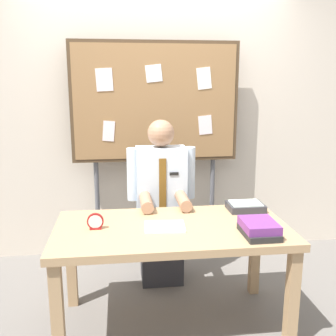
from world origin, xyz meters
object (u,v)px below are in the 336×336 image
(book_stack, at_px, (259,228))
(bulletin_board, at_px, (155,105))
(desk_clock, at_px, (95,222))
(desk, at_px, (172,239))
(person, at_px, (161,209))
(paper_tray, at_px, (245,206))
(open_notebook, at_px, (165,227))

(book_stack, bearing_deg, bulletin_board, 111.31)
(desk_clock, bearing_deg, desk, -0.97)
(person, bearing_deg, paper_tray, -32.60)
(bulletin_board, xyz_separation_m, book_stack, (0.52, -1.32, -0.68))
(bulletin_board, bearing_deg, desk, -90.00)
(open_notebook, bearing_deg, person, 85.78)
(paper_tray, bearing_deg, open_notebook, -156.25)
(book_stack, xyz_separation_m, desk_clock, (-1.01, 0.23, 0.00))
(book_stack, height_order, desk_clock, desk_clock)
(open_notebook, relative_size, desk_clock, 2.45)
(desk_clock, bearing_deg, bulletin_board, 65.65)
(book_stack, height_order, paper_tray, book_stack)
(person, height_order, paper_tray, person)
(bulletin_board, distance_m, book_stack, 1.57)
(person, distance_m, bulletin_board, 0.94)
(person, distance_m, paper_tray, 0.71)
(book_stack, distance_m, desk_clock, 1.04)
(desk_clock, bearing_deg, open_notebook, -3.63)
(desk, relative_size, paper_tray, 5.90)
(desk, height_order, book_stack, book_stack)
(open_notebook, xyz_separation_m, desk_clock, (-0.45, 0.03, 0.04))
(bulletin_board, bearing_deg, paper_tray, -55.13)
(bulletin_board, xyz_separation_m, paper_tray, (0.59, -0.84, -0.70))
(bulletin_board, relative_size, desk_clock, 18.84)
(desk_clock, bearing_deg, book_stack, -12.73)
(book_stack, distance_m, paper_tray, 0.48)
(book_stack, height_order, open_notebook, book_stack)
(bulletin_board, bearing_deg, person, -90.00)
(desk_clock, height_order, paper_tray, desk_clock)
(desk_clock, relative_size, paper_tray, 0.41)
(open_notebook, bearing_deg, bulletin_board, 87.54)
(person, xyz_separation_m, paper_tray, (0.59, -0.38, 0.12))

